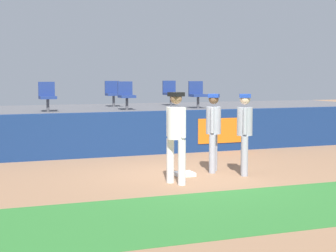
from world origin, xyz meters
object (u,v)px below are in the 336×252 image
at_px(seat_front_left, 47,95).
at_px(player_coach_visitor, 213,127).
at_px(seat_back_center, 113,92).
at_px(player_fielder_home, 176,131).
at_px(seat_front_right, 197,93).
at_px(first_base, 184,174).
at_px(player_runner_visitor, 245,128).
at_px(seat_front_center, 126,94).
at_px(seat_back_right, 170,92).

bearing_deg(seat_front_left, player_coach_visitor, -56.75).
bearing_deg(seat_back_center, player_fielder_home, -95.34).
bearing_deg(seat_front_right, first_base, -116.65).
bearing_deg(player_fielder_home, player_runner_visitor, 79.89).
relative_size(player_runner_visitor, seat_back_center, 2.11).
xyz_separation_m(seat_front_right, seat_front_center, (-2.29, -0.00, -0.00)).
height_order(player_runner_visitor, seat_front_left, seat_front_left).
bearing_deg(seat_back_center, seat_front_center, -92.58).
xyz_separation_m(first_base, seat_front_center, (0.11, 4.78, 1.58)).
xyz_separation_m(player_coach_visitor, seat_front_left, (-3.00, 4.57, 0.60)).
bearing_deg(player_runner_visitor, seat_back_right, -160.97).
bearing_deg(player_runner_visitor, seat_front_left, -119.34).
bearing_deg(seat_back_right, seat_front_left, -157.75).
height_order(first_base, seat_back_center, seat_back_center).
xyz_separation_m(seat_front_right, seat_back_right, (-0.20, 1.80, -0.00)).
height_order(seat_front_left, seat_back_center, same).
distance_m(seat_front_left, seat_back_right, 4.75).
distance_m(player_coach_visitor, seat_back_right, 6.55).
relative_size(first_base, seat_front_left, 0.48).
distance_m(player_fielder_home, player_runner_visitor, 1.82).
bearing_deg(seat_front_left, seat_back_right, 22.25).
distance_m(player_runner_visitor, seat_front_left, 6.24).
distance_m(first_base, player_runner_visitor, 1.65).
height_order(first_base, player_runner_visitor, player_runner_visitor).
xyz_separation_m(first_base, player_coach_visitor, (0.79, 0.21, 0.98)).
height_order(player_fielder_home, player_runner_visitor, player_fielder_home).
height_order(seat_front_left, seat_front_right, same).
relative_size(player_runner_visitor, seat_front_center, 2.11).
bearing_deg(first_base, player_coach_visitor, 14.97).
distance_m(seat_back_right, seat_front_center, 2.76).
bearing_deg(player_fielder_home, seat_back_center, 151.64).
bearing_deg(player_coach_visitor, first_base, -41.96).
bearing_deg(player_runner_visitor, first_base, -79.18).
xyz_separation_m(seat_back_right, seat_front_center, (-2.09, -1.80, -0.00)).
xyz_separation_m(player_fielder_home, seat_front_right, (2.90, 5.55, 0.56)).
height_order(player_coach_visitor, seat_front_left, seat_front_left).
relative_size(player_fielder_home, seat_front_right, 2.19).
bearing_deg(seat_back_right, seat_front_right, -83.51).
xyz_separation_m(seat_front_left, seat_front_center, (2.31, -0.00, -0.00)).
height_order(player_fielder_home, seat_back_center, seat_back_center).
height_order(player_runner_visitor, seat_back_center, seat_back_center).
relative_size(player_runner_visitor, seat_front_right, 2.11).
relative_size(seat_front_left, seat_back_right, 1.00).
bearing_deg(seat_back_center, seat_front_left, -143.03).
distance_m(player_runner_visitor, seat_front_right, 5.30).
xyz_separation_m(first_base, player_fielder_home, (-0.50, -0.77, 1.02)).
xyz_separation_m(player_coach_visitor, seat_back_center, (-0.61, 6.37, 0.61)).
height_order(seat_front_right, seat_front_center, same).
distance_m(first_base, seat_front_right, 5.58).
xyz_separation_m(player_runner_visitor, seat_front_center, (-1.17, 5.14, 0.60)).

